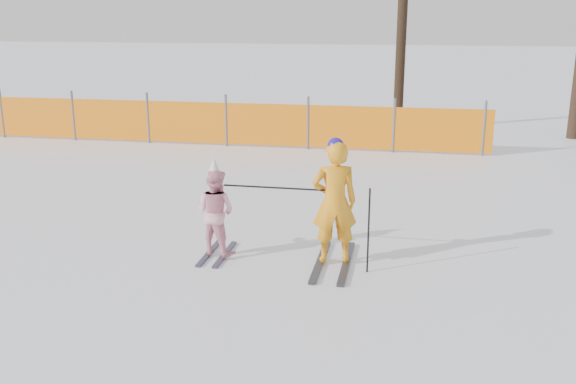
{
  "coord_description": "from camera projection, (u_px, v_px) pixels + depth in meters",
  "views": [
    {
      "loc": [
        1.42,
        -6.96,
        3.13
      ],
      "look_at": [
        0.0,
        0.5,
        1.0
      ],
      "focal_mm": 40.0,
      "sensor_mm": 36.0,
      "label": 1
    }
  ],
  "objects": [
    {
      "name": "child",
      "position": [
        216.0,
        211.0,
        8.42
      ],
      "size": [
        0.66,
        0.95,
        1.34
      ],
      "color": "black",
      "rests_on": "ground"
    },
    {
      "name": "adult",
      "position": [
        334.0,
        203.0,
        8.07
      ],
      "size": [
        0.65,
        1.46,
        1.66
      ],
      "color": "black",
      "rests_on": "ground"
    },
    {
      "name": "safety_fence",
      "position": [
        152.0,
        121.0,
        15.81
      ],
      "size": [
        16.25,
        0.06,
        1.25
      ],
      "color": "#595960",
      "rests_on": "ground"
    },
    {
      "name": "ski_poles",
      "position": [
        316.0,
        207.0,
        8.04
      ],
      "size": [
        1.91,
        0.24,
        1.09
      ],
      "color": "black",
      "rests_on": "ground"
    },
    {
      "name": "ground",
      "position": [
        280.0,
        283.0,
        7.69
      ],
      "size": [
        120.0,
        120.0,
        0.0
      ],
      "primitive_type": "plane",
      "color": "white",
      "rests_on": "ground"
    },
    {
      "name": "tree_trunks",
      "position": [
        561.0,
        1.0,
        15.9
      ],
      "size": [
        7.38,
        0.65,
        7.28
      ],
      "color": "#322116",
      "rests_on": "ground"
    }
  ]
}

